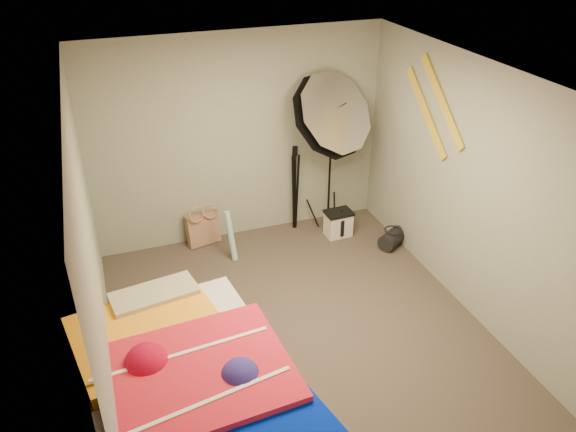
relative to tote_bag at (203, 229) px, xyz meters
name	(u,v)px	position (x,y,z in m)	size (l,w,h in m)	color
floor	(299,329)	(0.53, -1.90, -0.20)	(4.00, 4.00, 0.00)	#4C4038
ceiling	(302,79)	(0.53, -1.90, 2.30)	(4.00, 4.00, 0.00)	silver
wall_back	(239,140)	(0.53, 0.10, 1.05)	(3.50, 3.50, 0.00)	gray
wall_front	(422,381)	(0.53, -3.90, 1.05)	(3.50, 3.50, 0.00)	gray
wall_left	(93,258)	(-1.22, -1.90, 1.05)	(4.00, 4.00, 0.00)	gray
wall_right	(469,189)	(2.28, -1.90, 1.05)	(4.00, 4.00, 0.00)	gray
tote_bag	(203,229)	(0.00, 0.00, 0.00)	(0.40, 0.12, 0.40)	tan
wrapping_roll	(231,236)	(0.24, -0.45, 0.11)	(0.07, 0.07, 0.62)	#58A1B6
camera_case	(338,224)	(1.63, -0.40, -0.05)	(0.31, 0.22, 0.31)	silver
duffel_bag	(392,239)	(2.14, -0.86, -0.09)	(0.21, 0.21, 0.34)	black
wall_stripe_upper	(442,101)	(2.26, -1.30, 1.75)	(0.02, 1.10, 0.10)	gold
wall_stripe_lower	(426,113)	(2.26, -1.05, 1.55)	(0.02, 1.10, 0.10)	gold
bed	(189,387)	(-0.67, -2.59, 0.12)	(1.84, 2.49, 0.64)	#4F3B2A
photo_umbrella	(329,117)	(1.49, -0.30, 1.35)	(1.14, 1.02, 2.16)	black
camera_tripod	(295,183)	(1.18, -0.03, 0.44)	(0.08, 0.08, 1.12)	black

